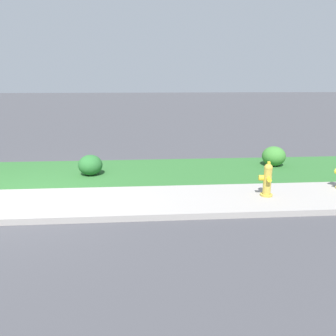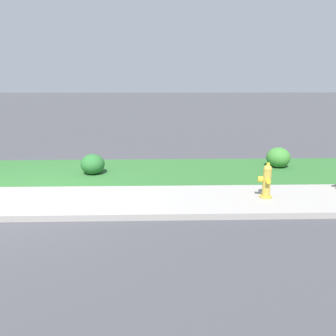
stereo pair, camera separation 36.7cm
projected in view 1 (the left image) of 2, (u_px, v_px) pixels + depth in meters
The scene contains 6 objects.
ground_plane at pixel (18, 204), 6.68m from camera, with size 120.00×120.00×0.00m, color #424247.
sidewalk_pavement at pixel (18, 203), 6.67m from camera, with size 18.00×1.82×0.01m, color #9E9993.
grass_verge at pixel (49, 173), 8.85m from camera, with size 18.00×2.71×0.01m, color #2D662D.
fire_hydrant_far_end at pixel (267, 180), 7.01m from camera, with size 0.32×0.36×0.77m.
shrub_bush_far_verge at pixel (274, 156), 9.56m from camera, with size 0.67×0.67×0.57m.
shrub_bush_near_lamp at pixel (90, 165), 8.63m from camera, with size 0.63×0.63×0.54m.
Camera 1 is at (2.58, -6.47, 2.44)m, focal length 35.00 mm.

